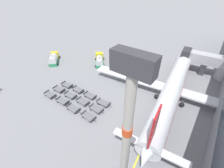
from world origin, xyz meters
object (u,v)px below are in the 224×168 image
(baggage_dolly_row_near_col_c, at_px, (73,108))
(baggage_dolly_row_mid_a_col_d, at_px, (96,109))
(baggage_dolly_row_mid_a_col_a, at_px, (59,89))
(baggage_dolly_row_mid_a_col_c, at_px, (83,102))
(baggage_dolly_row_mid_b_col_d, at_px, (103,103))
(airplane, at_px, (174,85))
(baggage_dolly_row_near_col_a, at_px, (50,95))
(baggage_dolly_row_mid_b_col_b, at_px, (78,90))
(baggage_dolly_row_near_col_d, at_px, (89,116))
(fuel_tanker_secondary, at_px, (100,61))
(baggage_dolly_row_near_col_b, at_px, (63,101))
(fuel_tanker_primary, at_px, (54,59))
(baggage_dolly_row_mid_a_col_b, at_px, (70,95))
(baggage_dolly_row_mid_b_col_a, at_px, (67,85))
(baggage_dolly_row_mid_b_col_c, at_px, (90,96))

(baggage_dolly_row_near_col_c, xyz_separation_m, baggage_dolly_row_mid_a_col_d, (4.35, 3.00, 0.00))
(baggage_dolly_row_mid_a_col_a, height_order, baggage_dolly_row_mid_a_col_c, same)
(baggage_dolly_row_near_col_c, distance_m, baggage_dolly_row_mid_b_col_d, 7.06)
(airplane, distance_m, baggage_dolly_row_mid_b_col_d, 18.28)
(baggage_dolly_row_near_col_a, height_order, baggage_dolly_row_mid_b_col_b, same)
(baggage_dolly_row_near_col_d, relative_size, baggage_dolly_row_mid_b_col_d, 0.99)
(baggage_dolly_row_mid_a_col_a, xyz_separation_m, baggage_dolly_row_mid_b_col_b, (4.25, 2.90, 0.00))
(fuel_tanker_secondary, bearing_deg, baggage_dolly_row_near_col_a, -87.16)
(baggage_dolly_row_near_col_b, xyz_separation_m, baggage_dolly_row_mid_b_col_b, (-0.26, 5.32, 0.00))
(fuel_tanker_primary, distance_m, fuel_tanker_secondary, 16.28)
(baggage_dolly_row_near_col_d, distance_m, baggage_dolly_row_mid_b_col_d, 5.22)
(baggage_dolly_row_near_col_c, distance_m, baggage_dolly_row_mid_a_col_b, 4.97)
(baggage_dolly_row_mid_a_col_a, bearing_deg, baggage_dolly_row_near_col_a, -90.35)
(baggage_dolly_row_mid_b_col_d, bearing_deg, baggage_dolly_row_near_col_a, -156.48)
(baggage_dolly_row_mid_a_col_c, xyz_separation_m, baggage_dolly_row_mid_a_col_d, (4.24, 0.08, 0.00))
(airplane, relative_size, baggage_dolly_row_mid_b_col_d, 12.11)
(baggage_dolly_row_near_col_c, bearing_deg, fuel_tanker_primary, 152.78)
(baggage_dolly_row_near_col_b, xyz_separation_m, baggage_dolly_row_mid_a_col_d, (8.38, 2.81, 0.00))
(baggage_dolly_row_mid_b_col_b, bearing_deg, fuel_tanker_primary, 161.22)
(baggage_dolly_row_near_col_a, height_order, baggage_dolly_row_mid_b_col_a, same)
(baggage_dolly_row_mid_a_col_b, distance_m, baggage_dolly_row_mid_b_col_c, 5.01)
(baggage_dolly_row_mid_b_col_a, xyz_separation_m, baggage_dolly_row_mid_b_col_d, (12.80, 0.27, 0.00))
(airplane, xyz_separation_m, baggage_dolly_row_mid_b_col_a, (-24.74, -13.89, -2.47))
(airplane, xyz_separation_m, baggage_dolly_row_mid_a_col_a, (-24.91, -16.52, -2.47))
(baggage_dolly_row_near_col_c, bearing_deg, baggage_dolly_row_mid_b_col_c, 90.31)
(baggage_dolly_row_near_col_b, distance_m, baggage_dolly_row_mid_b_col_b, 5.32)
(fuel_tanker_primary, distance_m, baggage_dolly_row_mid_b_col_d, 28.40)
(baggage_dolly_row_near_col_c, relative_size, baggage_dolly_row_mid_a_col_c, 1.00)
(baggage_dolly_row_mid_a_col_c, bearing_deg, baggage_dolly_row_mid_b_col_d, 30.92)
(baggage_dolly_row_mid_a_col_b, bearing_deg, baggage_dolly_row_mid_b_col_d, 17.87)
(baggage_dolly_row_near_col_d, xyz_separation_m, baggage_dolly_row_mid_b_col_d, (-0.04, 5.22, 0.00))
(baggage_dolly_row_near_col_a, xyz_separation_m, baggage_dolly_row_near_col_d, (13.02, 0.43, 0.00))
(baggage_dolly_row_near_col_c, relative_size, baggage_dolly_row_near_col_d, 1.00)
(baggage_dolly_row_mid_b_col_a, bearing_deg, baggage_dolly_row_mid_a_col_c, -15.22)
(baggage_dolly_row_near_col_b, relative_size, baggage_dolly_row_mid_a_col_c, 1.01)
(airplane, height_order, baggage_dolly_row_near_col_c, airplane)
(fuel_tanker_primary, xyz_separation_m, baggage_dolly_row_near_col_b, (19.19, -11.75, -0.85))
(airplane, distance_m, fuel_tanker_secondary, 26.08)
(baggage_dolly_row_mid_a_col_b, bearing_deg, baggage_dolly_row_near_col_d, -15.95)
(baggage_dolly_row_near_col_a, bearing_deg, baggage_dolly_row_mid_b_col_c, 33.99)
(baggage_dolly_row_near_col_c, height_order, baggage_dolly_row_mid_a_col_b, same)
(baggage_dolly_row_mid_b_col_d, bearing_deg, baggage_dolly_row_mid_a_col_c, -149.08)
(fuel_tanker_secondary, xyz_separation_m, baggage_dolly_row_mid_a_col_c, (9.71, -17.93, -0.76))
(baggage_dolly_row_mid_b_col_b, bearing_deg, baggage_dolly_row_near_col_a, -127.03)
(baggage_dolly_row_near_col_d, height_order, baggage_dolly_row_mid_a_col_d, same)
(baggage_dolly_row_mid_a_col_a, distance_m, baggage_dolly_row_mid_a_col_d, 12.90)
(fuel_tanker_primary, height_order, baggage_dolly_row_near_col_c, fuel_tanker_primary)
(baggage_dolly_row_near_col_b, xyz_separation_m, baggage_dolly_row_near_col_c, (4.03, -0.19, 0.00))
(baggage_dolly_row_mid_a_col_d, bearing_deg, baggage_dolly_row_near_col_c, -145.38)
(baggage_dolly_row_mid_a_col_a, distance_m, baggage_dolly_row_mid_b_col_c, 9.02)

